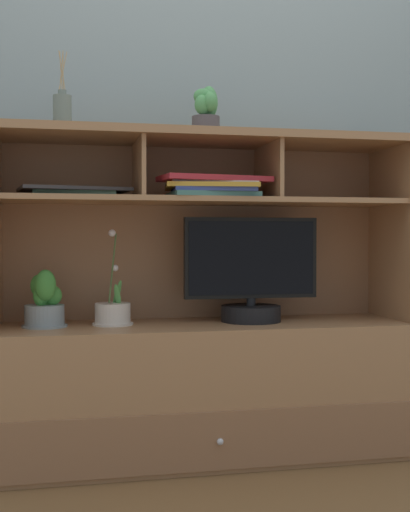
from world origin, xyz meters
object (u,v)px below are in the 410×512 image
Objects in this scene: diffuser_bottle at (62,111)px; potted_succulent at (207,111)px; potted_orchid at (113,313)px; potted_fern at (45,305)px; media_console at (205,356)px; magazine_stack_left at (213,187)px; tv_monitor at (251,279)px; magazine_stack_centre at (74,192)px.

diffuser_bottle is 0.55m from potted_succulent.
potted_fern is (-0.25, -0.01, 0.03)m from potted_orchid.
potted_succulent is at bearing 0.11° from diffuser_bottle.
media_console is at bearing 0.94° from potted_fern.
potted_fern is 0.77m from magazine_stack_left.
magazine_stack_left reaches higher than potted_orchid.
potted_orchid is 0.77m from diffuser_bottle.
tv_monitor is 0.76m from magazine_stack_centre.
magazine_stack_centre reaches higher than potted_orchid.
magazine_stack_centre is 1.51× the size of diffuser_bottle.
tv_monitor is 0.40m from magazine_stack_left.
diffuser_bottle is at bearing -177.97° from media_console.
magazine_stack_left is at bearing -5.32° from diffuser_bottle.
potted_orchid is 0.84× the size of magazine_stack_left.
magazine_stack_left is at bearing -159.34° from tv_monitor.
potted_succulent reaches higher than tv_monitor.
diffuser_bottle is 1.52× the size of potted_succulent.
media_console is at bearing 177.83° from tv_monitor.
diffuser_bottle is at bearing -173.16° from potted_orchid.
diffuser_bottle reaches higher than media_console.
potted_succulent is at bearing -176.52° from tv_monitor.
tv_monitor reaches higher than potted_orchid.
media_console is at bearing -0.48° from potted_orchid.
media_console reaches higher than magazine_stack_left.
tv_monitor is 0.68m from potted_succulent.
potted_orchid is 1.69× the size of potted_fern.
magazine_stack_left is 1.52× the size of diffuser_bottle.
tv_monitor is 2.84× the size of potted_succulent.
diffuser_bottle is (-0.18, -0.02, 0.75)m from potted_orchid.
magazine_stack_left is 0.52m from magazine_stack_centre.
media_console is at bearing -2.58° from magazine_stack_centre.
magazine_stack_centre reaches higher than tv_monitor.
media_console is 0.66m from magazine_stack_left.
magazine_stack_left is 2.30× the size of potted_succulent.
magazine_stack_left is at bearing -77.94° from potted_succulent.
diffuser_bottle is at bearing -179.05° from tv_monitor.
potted_fern is at bearing 174.42° from magazine_stack_left.
tv_monitor is 1.23× the size of magazine_stack_left.
potted_orchid is at bearing 6.84° from diffuser_bottle.
magazine_stack_centre is (-0.51, 0.09, -0.02)m from magazine_stack_left.
magazine_stack_centre is 0.60m from potted_succulent.
magazine_stack_centre is (-0.14, 0.02, 0.46)m from potted_orchid.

